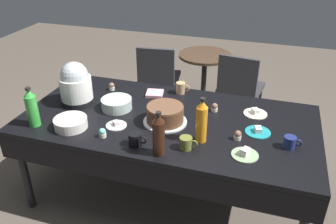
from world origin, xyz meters
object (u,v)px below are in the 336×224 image
coffee_mug_tan (181,88)px  coffee_mug_olive (186,143)px  cupcake_cocoa (112,87)px  dessert_plate_cream (255,113)px  glass_salad_bowl (117,104)px  round_cafe_table (204,72)px  slow_cooker (76,84)px  cupcake_berry (238,135)px  maroon_chair_left (158,75)px  coffee_mug_navy (290,142)px  potluck_table (168,125)px  maroon_chair_right (239,85)px  frosted_layer_cake (165,115)px  dessert_plate_white (116,125)px  soda_bottle_cola (159,135)px  soda_bottle_lime_soda (32,108)px  ceramic_snack_bowl (71,123)px  cupcake_lemon (215,107)px  dessert_plate_teal (258,131)px  soda_bottle_orange_juice (202,121)px  cupcake_rose (102,133)px  dessert_plate_sage (245,154)px  coffee_mug_black (135,139)px

coffee_mug_tan → coffee_mug_olive: size_ratio=1.00×
cupcake_cocoa → dessert_plate_cream: bearing=-3.0°
glass_salad_bowl → round_cafe_table: (0.38, 1.54, -0.29)m
slow_cooker → coffee_mug_olive: size_ratio=2.85×
cupcake_berry → maroon_chair_left: bearing=126.2°
dessert_plate_cream → coffee_mug_navy: coffee_mug_navy is taller
potluck_table → maroon_chair_right: maroon_chair_right is taller
dessert_plate_cream → maroon_chair_left: size_ratio=0.21×
frosted_layer_cake → dessert_plate_white: 0.36m
soda_bottle_cola → soda_bottle_lime_soda: bearing=176.0°
ceramic_snack_bowl → cupcake_lemon: ceramic_snack_bowl is taller
dessert_plate_teal → coffee_mug_navy: (0.21, -0.13, 0.03)m
ceramic_snack_bowl → soda_bottle_lime_soda: 0.29m
slow_cooker → soda_bottle_orange_juice: slow_cooker is taller
coffee_mug_navy → ceramic_snack_bowl: bearing=-172.2°
frosted_layer_cake → ceramic_snack_bowl: frosted_layer_cake is taller
maroon_chair_right → potluck_table: bearing=-106.2°
cupcake_lemon → soda_bottle_lime_soda: size_ratio=0.23×
frosted_layer_cake → glass_salad_bowl: frosted_layer_cake is taller
potluck_table → ceramic_snack_bowl: size_ratio=9.27×
glass_salad_bowl → maroon_chair_right: maroon_chair_right is taller
coffee_mug_olive → round_cafe_table: (-0.28, 1.91, -0.29)m
potluck_table → dessert_plate_cream: size_ratio=12.17×
coffee_mug_olive → round_cafe_table: coffee_mug_olive is taller
soda_bottle_cola → coffee_mug_tan: soda_bottle_cola is taller
ceramic_snack_bowl → cupcake_rose: ceramic_snack_bowl is taller
frosted_layer_cake → cupcake_cocoa: size_ratio=4.77×
dessert_plate_teal → dessert_plate_sage: (-0.05, -0.30, 0.00)m
slow_cooker → dessert_plate_sage: bearing=-13.3°
cupcake_berry → soda_bottle_lime_soda: bearing=-170.1°
coffee_mug_black → cupcake_rose: bearing=175.2°
potluck_table → ceramic_snack_bowl: (-0.62, -0.34, 0.10)m
ceramic_snack_bowl → dessert_plate_white: bearing=21.0°
slow_cooker → soda_bottle_lime_soda: (-0.12, -0.41, -0.03)m
coffee_mug_navy → maroon_chair_left: 2.07m
dessert_plate_white → soda_bottle_orange_juice: size_ratio=0.47×
potluck_table → round_cafe_table: size_ratio=3.06×
cupcake_cocoa → round_cafe_table: 1.39m
coffee_mug_black → round_cafe_table: size_ratio=0.17×
dessert_plate_white → coffee_mug_tan: (0.30, 0.67, 0.04)m
coffee_mug_olive → round_cafe_table: bearing=98.5°
soda_bottle_lime_soda → maroon_chair_left: 1.81m
potluck_table → soda_bottle_cola: 0.51m
slow_cooker → soda_bottle_cola: bearing=-28.9°
maroon_chair_right → cupcake_cocoa: bearing=-134.8°
dessert_plate_white → glass_salad_bowl: bearing=113.7°
coffee_mug_tan → maroon_chair_right: size_ratio=0.14×
ceramic_snack_bowl → maroon_chair_left: size_ratio=0.28×
soda_bottle_orange_juice → coffee_mug_black: 0.45m
slow_cooker → dessert_plate_white: bearing=-28.2°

